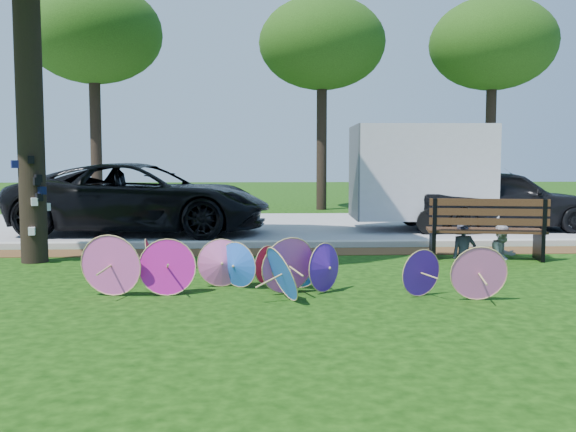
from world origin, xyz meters
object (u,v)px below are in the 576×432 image
object	(u,v)px
person_right	(503,226)
dark_pickup	(501,200)
parasol_pile	(260,266)
park_bench	(485,229)
person_left	(465,223)
cargo_trailer	(421,172)
black_van	(142,199)

from	to	relation	value
person_right	dark_pickup	bearing A→B (deg)	45.94
parasol_pile	park_bench	xyz separation A→B (m)	(3.97, 2.78, 0.18)
park_bench	person_left	xyz separation A→B (m)	(-0.35, 0.05, 0.10)
parasol_pile	person_left	xyz separation A→B (m)	(3.62, 2.83, 0.28)
parasol_pile	person_right	world-z (taller)	person_right
parasol_pile	cargo_trailer	size ratio (longest dim) A/B	1.63
park_bench	cargo_trailer	bearing A→B (deg)	99.86
person_left	dark_pickup	bearing A→B (deg)	52.69
parasol_pile	park_bench	distance (m)	4.85
parasol_pile	park_bench	world-z (taller)	park_bench
dark_pickup	person_right	size ratio (longest dim) A/B	3.90
cargo_trailer	parasol_pile	bearing A→B (deg)	-116.07
black_van	dark_pickup	distance (m)	8.72
cargo_trailer	dark_pickup	bearing A→B (deg)	-6.18
person_right	cargo_trailer	bearing A→B (deg)	70.27
parasol_pile	person_left	world-z (taller)	person_left
parasol_pile	person_left	bearing A→B (deg)	37.99
dark_pickup	person_right	world-z (taller)	dark_pickup
black_van	person_left	world-z (taller)	black_van
dark_pickup	park_bench	bearing A→B (deg)	154.49
dark_pickup	black_van	bearing A→B (deg)	90.39
dark_pickup	person_left	size ratio (longest dim) A/B	3.57
dark_pickup	cargo_trailer	xyz separation A→B (m)	(-1.95, 0.29, 0.68)
person_left	person_right	size ratio (longest dim) A/B	1.09
park_bench	person_right	distance (m)	0.36
park_bench	person_left	size ratio (longest dim) A/B	1.62
park_bench	person_right	xyz separation A→B (m)	(0.35, 0.05, 0.05)
black_van	cargo_trailer	world-z (taller)	cargo_trailer
park_bench	person_right	bearing A→B (deg)	18.57
park_bench	parasol_pile	bearing A→B (deg)	-134.59
parasol_pile	park_bench	bearing A→B (deg)	34.97
person_left	person_right	bearing A→B (deg)	-9.11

